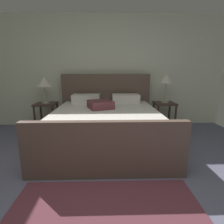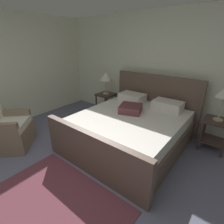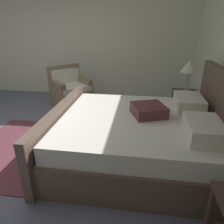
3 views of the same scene
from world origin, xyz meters
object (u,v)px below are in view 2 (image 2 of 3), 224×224
(nightstand_right, at_px, (215,130))
(armchair, at_px, (6,131))
(table_lamp_left, at_px, (106,77))
(bed, at_px, (131,127))
(nightstand_left, at_px, (106,101))

(nightstand_right, relative_size, armchair, 0.59)
(nightstand_right, height_order, armchair, armchair)
(table_lamp_left, relative_size, armchair, 0.55)
(bed, relative_size, nightstand_right, 3.66)
(bed, xyz_separation_m, armchair, (-1.79, -1.57, -0.00))
(nightstand_right, distance_m, table_lamp_left, 2.69)
(table_lamp_left, bearing_deg, armchair, -101.63)
(nightstand_left, xyz_separation_m, table_lamp_left, (0.00, 0.00, 0.64))
(nightstand_right, distance_m, armchair, 3.88)
(table_lamp_left, xyz_separation_m, armchair, (-0.49, -2.36, -0.70))
(bed, distance_m, armchair, 2.38)
(bed, bearing_deg, table_lamp_left, 148.75)
(bed, distance_m, nightstand_left, 1.53)
(armchair, bearing_deg, table_lamp_left, 78.37)
(bed, height_order, table_lamp_left, bed)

